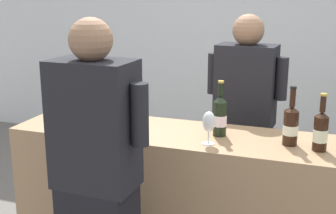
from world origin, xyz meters
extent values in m
cube|color=silver|center=(0.00, 2.60, 1.40)|extent=(8.00, 0.10, 2.80)
cube|color=#9E7A56|center=(0.00, 0.00, 0.50)|extent=(2.09, 0.53, 0.99)
cylinder|color=black|center=(0.59, 0.00, 1.09)|extent=(0.08, 0.08, 0.19)
cone|color=black|center=(0.59, 0.00, 1.20)|extent=(0.08, 0.08, 0.03)
cylinder|color=black|center=(0.59, 0.00, 1.26)|extent=(0.03, 0.03, 0.10)
cylinder|color=black|center=(0.59, 0.00, 1.31)|extent=(0.04, 0.04, 0.01)
cylinder|color=silver|center=(0.59, 0.00, 1.08)|extent=(0.08, 0.08, 0.05)
cylinder|color=black|center=(0.74, -0.04, 1.09)|extent=(0.07, 0.07, 0.18)
cone|color=black|center=(0.74, -0.04, 1.19)|extent=(0.07, 0.07, 0.03)
cylinder|color=black|center=(0.74, -0.04, 1.25)|extent=(0.03, 0.03, 0.08)
cylinder|color=#B79333|center=(0.74, -0.04, 1.29)|extent=(0.03, 0.03, 0.01)
cylinder|color=#E6E9C5|center=(0.74, -0.04, 1.08)|extent=(0.08, 0.08, 0.07)
cylinder|color=black|center=(0.19, 0.03, 1.09)|extent=(0.08, 0.08, 0.20)
cone|color=black|center=(0.19, 0.03, 1.21)|extent=(0.08, 0.08, 0.04)
cylinder|color=black|center=(0.19, 0.03, 1.27)|extent=(0.03, 0.03, 0.07)
cylinder|color=#B79333|center=(0.19, 0.03, 1.31)|extent=(0.03, 0.03, 0.01)
cylinder|color=white|center=(0.19, 0.03, 1.08)|extent=(0.08, 0.08, 0.06)
cylinder|color=black|center=(-0.88, 0.13, 1.08)|extent=(0.08, 0.08, 0.18)
cone|color=black|center=(-0.88, 0.13, 1.19)|extent=(0.08, 0.08, 0.03)
cylinder|color=black|center=(-0.88, 0.13, 1.25)|extent=(0.03, 0.03, 0.09)
cylinder|color=black|center=(-0.88, 0.13, 1.30)|extent=(0.04, 0.04, 0.01)
cylinder|color=silver|center=(-0.88, 0.13, 1.08)|extent=(0.08, 0.08, 0.05)
cylinder|color=black|center=(-0.50, 0.07, 1.09)|extent=(0.07, 0.07, 0.19)
cone|color=black|center=(-0.50, 0.07, 1.20)|extent=(0.07, 0.07, 0.03)
cylinder|color=black|center=(-0.50, 0.07, 1.26)|extent=(0.03, 0.03, 0.10)
cylinder|color=#B79333|center=(-0.50, 0.07, 1.31)|extent=(0.03, 0.03, 0.01)
cylinder|color=silver|center=(0.17, -0.14, 1.00)|extent=(0.07, 0.07, 0.00)
cylinder|color=silver|center=(0.17, -0.14, 1.03)|extent=(0.01, 0.01, 0.07)
ellipsoid|color=silver|center=(0.17, -0.14, 1.12)|extent=(0.07, 0.07, 0.11)
ellipsoid|color=maroon|center=(0.17, -0.14, 1.10)|extent=(0.05, 0.05, 0.04)
cube|color=black|center=(0.23, 0.61, 0.45)|extent=(0.37, 0.27, 0.89)
cube|color=black|center=(0.23, 0.61, 1.17)|extent=(0.41, 0.27, 0.56)
sphere|color=#8C664C|center=(0.23, 0.61, 1.55)|extent=(0.21, 0.21, 0.21)
cylinder|color=black|center=(0.47, 0.60, 1.24)|extent=(0.08, 0.08, 0.28)
cylinder|color=black|center=(0.00, 0.63, 1.24)|extent=(0.08, 0.08, 0.28)
cube|color=black|center=(-0.24, -0.65, 1.21)|extent=(0.39, 0.25, 0.60)
sphere|color=#8C664C|center=(-0.24, -0.65, 1.60)|extent=(0.20, 0.20, 0.20)
cylinder|color=black|center=(-0.47, -0.65, 1.28)|extent=(0.08, 0.08, 0.28)
cylinder|color=black|center=(-0.01, -0.66, 1.28)|extent=(0.08, 0.08, 0.28)
camera|label=1|loc=(0.74, -2.42, 1.82)|focal=48.54mm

